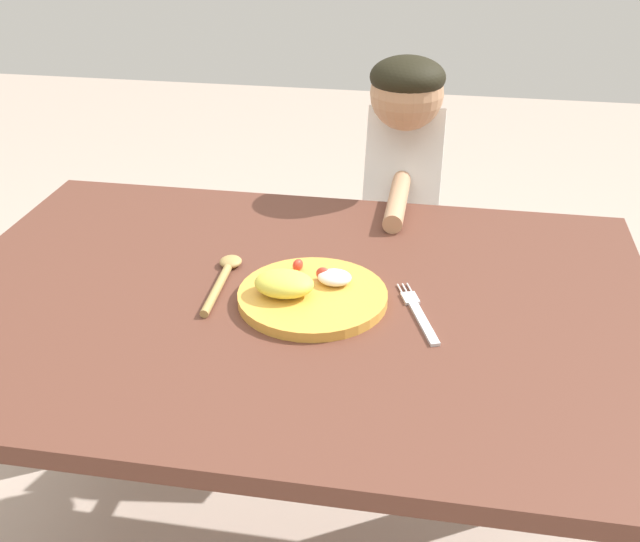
{
  "coord_description": "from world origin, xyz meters",
  "views": [
    {
      "loc": [
        0.26,
        -1.17,
        1.44
      ],
      "look_at": [
        0.04,
        0.07,
        0.75
      ],
      "focal_mm": 43.17,
      "sensor_mm": 36.0,
      "label": 1
    }
  ],
  "objects": [
    {
      "name": "person",
      "position": [
        0.16,
        0.62,
        0.57
      ],
      "size": [
        0.18,
        0.46,
        1.04
      ],
      "rotation": [
        0.0,
        0.0,
        3.14
      ],
      "color": "#404467",
      "rests_on": "ground_plane"
    },
    {
      "name": "fork",
      "position": [
        0.23,
        -0.02,
        0.73
      ],
      "size": [
        0.09,
        0.2,
        0.01
      ],
      "rotation": [
        0.0,
        0.0,
        1.92
      ],
      "color": "silver",
      "rests_on": "dining_table"
    },
    {
      "name": "plate",
      "position": [
        0.03,
        -0.01,
        0.75
      ],
      "size": [
        0.27,
        0.27,
        0.06
      ],
      "color": "gold",
      "rests_on": "dining_table"
    },
    {
      "name": "dining_table",
      "position": [
        0.0,
        0.0,
        0.6
      ],
      "size": [
        1.3,
        0.91,
        0.73
      ],
      "color": "brown",
      "rests_on": "ground_plane"
    },
    {
      "name": "spoon",
      "position": [
        -0.14,
        0.04,
        0.74
      ],
      "size": [
        0.04,
        0.22,
        0.02
      ],
      "rotation": [
        0.0,
        0.0,
        1.6
      ],
      "color": "#AC8C4E",
      "rests_on": "dining_table"
    }
  ]
}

